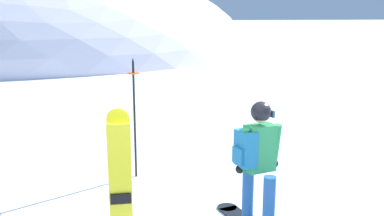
# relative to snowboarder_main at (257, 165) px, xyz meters

# --- Properties ---
(ridge_peak_main) EXTENTS (31.58, 28.42, 12.80)m
(ridge_peak_main) POSITION_rel_snowboarder_main_xyz_m (-7.99, 28.09, -0.92)
(ridge_peak_main) COLOR white
(ridge_peak_main) RESTS_ON ground
(snowboarder_main) EXTENTS (0.68, 1.79, 1.71)m
(snowboarder_main) POSITION_rel_snowboarder_main_xyz_m (0.00, 0.00, 0.00)
(snowboarder_main) COLOR black
(snowboarder_main) RESTS_ON ground
(spare_snowboard) EXTENTS (0.28, 0.26, 1.65)m
(spare_snowboard) POSITION_rel_snowboarder_main_xyz_m (-1.67, 0.17, -0.08)
(spare_snowboard) COLOR yellow
(spare_snowboard) RESTS_ON ground
(piste_marker_near) EXTENTS (0.20, 0.20, 2.04)m
(piste_marker_near) POSITION_rel_snowboarder_main_xyz_m (-1.40, 2.26, 0.24)
(piste_marker_near) COLOR black
(piste_marker_near) RESTS_ON ground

